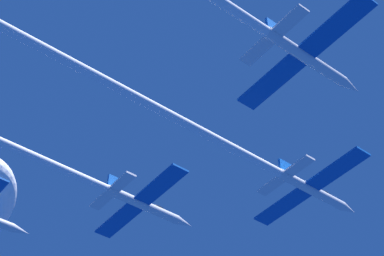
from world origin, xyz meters
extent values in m
cylinder|color=silver|center=(0.65, 0.26, -1.00)|extent=(1.39, 12.61, 1.39)
cone|color=silver|center=(0.65, 7.95, -1.00)|extent=(1.36, 2.77, 1.36)
ellipsoid|color=black|center=(0.65, 3.03, -0.41)|extent=(0.97, 2.52, 0.69)
cube|color=#0F51B2|center=(-4.83, -0.37, -1.00)|extent=(9.58, 2.77, 0.30)
cube|color=#0F51B2|center=(6.14, -0.37, -1.00)|extent=(9.58, 2.77, 0.30)
cube|color=#0F51B2|center=(0.65, -4.78, 0.70)|extent=(0.36, 2.27, 2.02)
cube|color=silver|center=(-2.20, -5.04, -1.00)|extent=(4.31, 1.66, 0.30)
cube|color=silver|center=(3.50, -5.04, -1.00)|extent=(4.31, 1.66, 0.30)
cylinder|color=white|center=(0.65, -29.51, -1.00)|extent=(1.25, 46.93, 1.25)
cylinder|color=silver|center=(-17.19, -16.86, -0.82)|extent=(1.39, 12.61, 1.39)
cone|color=silver|center=(-17.19, -9.17, -0.82)|extent=(1.36, 2.77, 1.36)
ellipsoid|color=black|center=(-17.19, -14.08, -0.23)|extent=(0.97, 2.52, 0.69)
cube|color=#0F51B2|center=(-22.68, -17.49, -0.82)|extent=(9.58, 2.77, 0.30)
cube|color=#0F51B2|center=(-11.71, -17.49, -0.82)|extent=(9.58, 2.77, 0.30)
cube|color=#0F51B2|center=(-17.19, -21.90, 0.88)|extent=(0.36, 2.27, 2.02)
cube|color=silver|center=(-20.04, -22.15, -0.82)|extent=(4.31, 1.66, 0.30)
cube|color=silver|center=(-14.34, -22.15, -0.82)|extent=(4.31, 1.66, 0.30)
cylinder|color=silver|center=(16.99, -16.91, 0.56)|extent=(1.39, 12.61, 1.39)
cone|color=silver|center=(16.99, -9.21, 0.56)|extent=(1.36, 2.77, 1.36)
ellipsoid|color=black|center=(16.99, -14.13, 1.15)|extent=(0.97, 2.52, 0.69)
cube|color=#0F51B2|center=(11.51, -17.54, 0.56)|extent=(9.58, 2.77, 0.30)
cube|color=#0F51B2|center=(22.48, -17.54, 0.56)|extent=(9.58, 2.77, 0.30)
cube|color=#0F51B2|center=(16.99, -21.95, 2.26)|extent=(0.36, 2.27, 2.02)
cube|color=silver|center=(14.14, -22.20, 0.56)|extent=(4.31, 1.66, 0.30)
cube|color=silver|center=(19.84, -22.20, 0.56)|extent=(4.31, 1.66, 0.30)
cone|color=silver|center=(-35.21, -27.64, -0.21)|extent=(1.36, 2.77, 1.36)
camera|label=1|loc=(48.16, -57.92, -57.68)|focal=60.36mm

